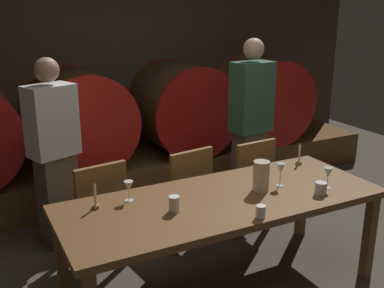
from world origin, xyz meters
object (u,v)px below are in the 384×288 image
at_px(dining_table, 223,206).
at_px(wine_barrel_center_left, 79,119).
at_px(guest_left, 54,153).
at_px(candle_right, 299,158).
at_px(candle_left, 95,201).
at_px(cup_center, 261,212).
at_px(wine_glass_left, 129,187).
at_px(wine_barrel_center_right, 182,107).
at_px(wine_glass_center, 281,170).
at_px(chair_right, 247,181).
at_px(cup_left, 174,204).
at_px(wine_barrel_far_right, 260,99).
at_px(guest_right, 251,125).
at_px(chair_center, 184,192).
at_px(wine_glass_right, 328,173).
at_px(chair_left, 97,209).
at_px(cup_right, 321,188).
at_px(pitcher, 261,176).

bearing_deg(dining_table, wine_barrel_center_left, 102.86).
distance_m(guest_left, candle_right, 2.03).
bearing_deg(candle_left, cup_center, -34.76).
distance_m(candle_left, wine_glass_left, 0.24).
relative_size(wine_barrel_center_right, wine_glass_center, 5.79).
height_order(dining_table, wine_glass_left, wine_glass_left).
height_order(chair_right, guest_left, guest_left).
xyz_separation_m(chair_right, cup_left, (-1.05, -0.71, 0.29)).
bearing_deg(wine_barrel_center_right, cup_left, -117.23).
height_order(dining_table, candle_left, candle_left).
bearing_deg(chair_right, wine_barrel_center_left, -55.45).
height_order(wine_barrel_center_right, candle_right, wine_barrel_center_right).
relative_size(wine_barrel_far_right, chair_right, 1.15).
height_order(wine_barrel_far_right, cup_center, wine_barrel_far_right).
bearing_deg(guest_right, wine_barrel_center_left, -40.02).
height_order(dining_table, cup_left, cup_left).
relative_size(chair_center, guest_left, 0.55).
relative_size(guest_left, wine_glass_center, 9.16).
height_order(chair_center, cup_left, chair_center).
bearing_deg(wine_barrel_far_right, dining_table, -130.54).
relative_size(guest_right, candle_right, 9.02).
relative_size(guest_left, wine_glass_right, 10.04).
bearing_deg(guest_left, wine_glass_left, 86.82).
relative_size(wine_barrel_center_right, wine_barrel_far_right, 1.00).
distance_m(chair_left, cup_center, 1.34).
bearing_deg(cup_right, wine_barrel_center_left, 115.50).
xyz_separation_m(chair_center, wine_glass_center, (0.43, -0.71, 0.36)).
bearing_deg(candle_right, guest_left, 152.84).
bearing_deg(chair_right, wine_barrel_center_right, -95.83).
distance_m(dining_table, chair_right, 0.95).
relative_size(wine_barrel_center_right, candle_right, 5.39).
bearing_deg(chair_right, cup_right, 84.64).
distance_m(wine_barrel_center_right, chair_left, 1.99).
relative_size(chair_center, wine_glass_left, 6.18).
height_order(wine_barrel_center_right, wine_glass_right, wine_barrel_center_right).
relative_size(wine_barrel_center_left, cup_right, 11.41).
relative_size(chair_center, pitcher, 4.02).
bearing_deg(wine_barrel_center_right, guest_left, -152.03).
relative_size(candle_right, cup_left, 1.76).
relative_size(chair_left, wine_glass_center, 5.03).
bearing_deg(cup_right, chair_center, 121.59).
bearing_deg(chair_left, guest_right, -174.72).
height_order(guest_right, wine_glass_left, guest_right).
xyz_separation_m(wine_glass_right, cup_left, (-1.15, 0.15, -0.06)).
distance_m(pitcher, wine_glass_right, 0.49).
bearing_deg(guest_right, chair_center, 17.17).
distance_m(candle_right, cup_center, 1.10).
bearing_deg(guest_left, chair_center, 130.66).
height_order(dining_table, wine_glass_right, wine_glass_right).
height_order(chair_center, guest_right, guest_right).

